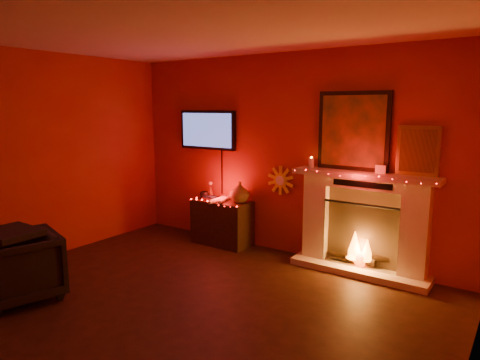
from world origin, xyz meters
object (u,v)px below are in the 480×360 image
(fireplace, at_px, (363,214))
(armchair, at_px, (19,267))
(tv, at_px, (208,130))
(console_table, at_px, (223,219))
(sunburst_clock, at_px, (281,180))

(fireplace, distance_m, armchair, 3.88)
(fireplace, height_order, tv, fireplace)
(fireplace, xyz_separation_m, armchair, (-2.66, -2.80, -0.37))
(fireplace, distance_m, console_table, 2.05)
(fireplace, relative_size, armchair, 2.82)
(fireplace, relative_size, tv, 1.76)
(armchair, bearing_deg, console_table, 93.40)
(sunburst_clock, height_order, console_table, sunburst_clock)
(tv, distance_m, sunburst_clock, 1.41)
(armchair, bearing_deg, sunburst_clock, 80.06)
(tv, bearing_deg, fireplace, -1.50)
(fireplace, height_order, sunburst_clock, fireplace)
(fireplace, bearing_deg, tv, 178.50)
(console_table, relative_size, armchair, 1.23)
(fireplace, xyz_separation_m, sunburst_clock, (-1.19, 0.09, 0.28))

